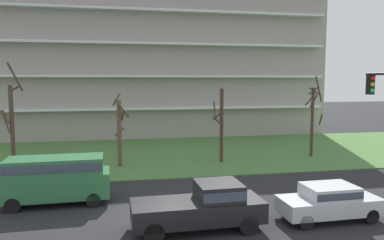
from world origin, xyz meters
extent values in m
plane|color=#232326|center=(0.00, 0.00, 0.00)|extent=(160.00, 160.00, 0.00)
cube|color=#477238|center=(0.00, 14.00, 0.04)|extent=(80.00, 16.00, 0.08)
cube|color=#9E938C|center=(0.00, 27.03, 9.83)|extent=(42.20, 10.06, 19.66)
cube|color=silver|center=(0.00, 21.55, 3.28)|extent=(40.52, 0.90, 0.24)
cube|color=silver|center=(0.00, 21.55, 6.55)|extent=(40.52, 0.90, 0.24)
cube|color=silver|center=(0.00, 21.55, 9.83)|extent=(40.52, 0.90, 0.24)
cube|color=silver|center=(0.00, 21.55, 13.11)|extent=(40.52, 0.90, 0.24)
cylinder|color=#4C3828|center=(-8.79, 10.65, 2.91)|extent=(0.29, 0.29, 5.82)
cylinder|color=#4C3828|center=(-9.10, 10.32, 3.41)|extent=(0.83, 0.80, 1.55)
cylinder|color=#4C3828|center=(-9.06, 10.38, 3.67)|extent=(0.70, 0.70, 0.92)
cylinder|color=#4C3828|center=(-8.63, 11.02, 5.54)|extent=(0.84, 0.46, 0.52)
cylinder|color=#4C3828|center=(-8.36, 10.33, 6.37)|extent=(0.81, 1.03, 1.93)
cylinder|color=brown|center=(-1.59, 10.11, 2.37)|extent=(0.30, 0.30, 4.75)
cylinder|color=brown|center=(-1.75, 10.36, 4.79)|extent=(0.66, 0.48, 0.89)
cylinder|color=brown|center=(-1.65, 9.91, 4.52)|extent=(0.55, 0.27, 0.77)
cylinder|color=brown|center=(-1.34, 10.17, 3.63)|extent=(0.27, 0.64, 0.77)
cylinder|color=brown|center=(-1.60, 10.43, 2.45)|extent=(0.72, 0.15, 0.65)
cylinder|color=brown|center=(-1.26, 9.76, 4.04)|extent=(0.86, 0.84, 1.08)
cylinder|color=#423023|center=(5.86, 10.03, 2.77)|extent=(0.26, 0.26, 5.54)
cylinder|color=#423023|center=(5.53, 9.73, 3.12)|extent=(0.73, 0.79, 0.78)
cylinder|color=#423023|center=(5.35, 10.09, 3.95)|extent=(0.26, 1.14, 1.32)
cylinder|color=#423023|center=(5.69, 10.41, 3.53)|extent=(0.87, 0.48, 0.69)
cylinder|color=#423023|center=(13.50, 10.67, 2.79)|extent=(0.24, 0.24, 5.57)
cylinder|color=#423023|center=(13.68, 10.86, 4.47)|extent=(0.51, 0.49, 1.07)
cylinder|color=#423023|center=(13.75, 10.99, 5.33)|extent=(0.75, 0.61, 0.70)
cylinder|color=#423023|center=(14.10, 10.42, 3.05)|extent=(0.62, 1.30, 1.01)
cylinder|color=#423023|center=(13.75, 10.26, 5.46)|extent=(0.95, 0.62, 2.02)
cylinder|color=#423023|center=(13.51, 11.09, 4.61)|extent=(0.91, 0.12, 1.05)
cylinder|color=#423023|center=(13.41, 10.23, 5.28)|extent=(0.97, 0.31, 0.67)
cube|color=black|center=(1.54, -2.00, 0.82)|extent=(5.45, 2.13, 0.85)
cube|color=black|center=(2.44, -1.98, 1.60)|extent=(1.85, 1.88, 0.70)
cube|color=#2D3847|center=(2.44, -1.98, 1.60)|extent=(1.81, 1.92, 0.38)
cylinder|color=black|center=(3.41, -1.06, 0.40)|extent=(0.81, 0.24, 0.80)
cylinder|color=black|center=(3.46, -2.84, 0.40)|extent=(0.81, 0.24, 0.80)
cylinder|color=black|center=(-0.37, -1.16, 0.40)|extent=(0.81, 0.24, 0.80)
cylinder|color=black|center=(-0.32, -2.94, 0.40)|extent=(0.81, 0.24, 0.80)
cube|color=#2D6B3D|center=(-4.70, 2.50, 0.98)|extent=(5.25, 2.15, 1.25)
cube|color=#2D6B3D|center=(-4.70, 2.50, 1.98)|extent=(4.65, 1.97, 0.75)
cube|color=#2D3847|center=(-4.70, 2.50, 1.98)|extent=(4.56, 2.01, 0.41)
cylinder|color=black|center=(-6.49, 1.56, 0.36)|extent=(0.73, 0.24, 0.72)
cylinder|color=black|center=(-6.54, 3.34, 0.36)|extent=(0.73, 0.24, 0.72)
cylinder|color=black|center=(-2.86, 1.66, 0.36)|extent=(0.73, 0.24, 0.72)
cylinder|color=black|center=(-2.91, 3.44, 0.36)|extent=(0.73, 0.24, 0.72)
cube|color=#B7BABF|center=(7.47, -2.00, 0.67)|extent=(4.44, 1.89, 0.70)
cube|color=#B7BABF|center=(7.47, -2.00, 1.29)|extent=(2.23, 1.70, 0.55)
cube|color=#2D3847|center=(7.47, -2.00, 1.29)|extent=(2.19, 1.74, 0.30)
cylinder|color=black|center=(9.00, -1.18, 0.32)|extent=(0.64, 0.23, 0.64)
cylinder|color=black|center=(9.03, -2.76, 0.32)|extent=(0.64, 0.23, 0.64)
cylinder|color=black|center=(5.92, -1.24, 0.32)|extent=(0.64, 0.23, 0.64)
cylinder|color=black|center=(5.95, -2.82, 0.32)|extent=(0.64, 0.23, 0.64)
cube|color=black|center=(9.95, -1.00, 5.93)|extent=(0.28, 0.28, 0.90)
sphere|color=red|center=(9.95, -1.15, 6.23)|extent=(0.20, 0.20, 0.20)
sphere|color=#F2A519|center=(9.95, -1.15, 5.95)|extent=(0.20, 0.20, 0.20)
sphere|color=green|center=(9.95, -1.15, 5.67)|extent=(0.20, 0.20, 0.20)
camera|label=1|loc=(-1.48, -16.54, 6.15)|focal=34.96mm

